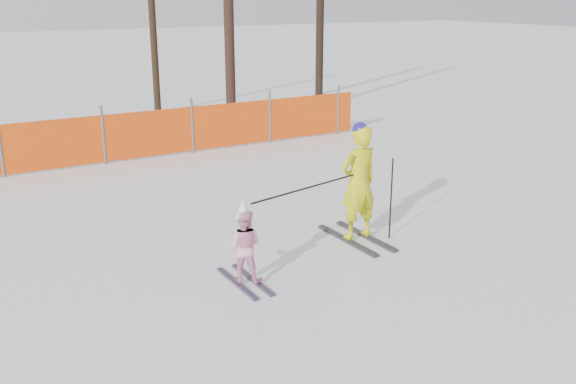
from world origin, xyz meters
name	(u,v)px	position (x,y,z in m)	size (l,w,h in m)	color
ground	(308,277)	(0.00, 0.00, 0.00)	(120.00, 120.00, 0.00)	white
adult	(358,183)	(1.31, 0.73, 0.87)	(0.62, 1.39, 1.75)	black
child	(244,245)	(-0.77, 0.26, 0.50)	(0.57, 1.04, 1.11)	black
ski_poles	(341,193)	(0.85, 0.51, 0.85)	(2.43, 0.44, 1.22)	black
safety_fence	(63,143)	(-1.46, 6.97, 0.56)	(14.42, 0.06, 1.25)	#595960
tree_trunks	(244,3)	(4.72, 10.85, 3.20)	(5.09, 1.94, 7.07)	black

